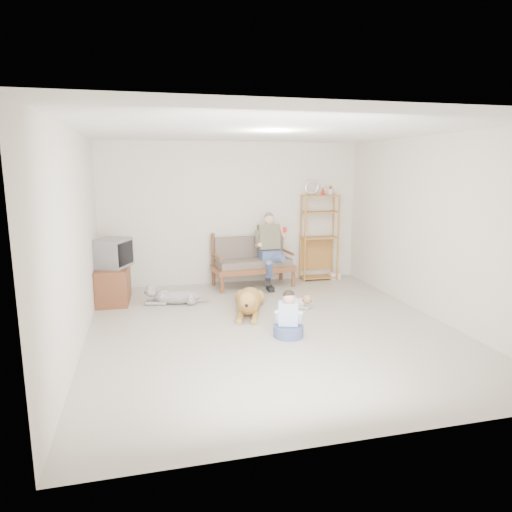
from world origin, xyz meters
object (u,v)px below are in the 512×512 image
object	(u,v)px
etagere	(319,237)
tv_stand	(113,284)
loveseat	(252,260)
golden_retriever	(249,301)

from	to	relation	value
etagere	tv_stand	bearing A→B (deg)	-170.49
tv_stand	loveseat	bearing A→B (deg)	14.15
loveseat	tv_stand	size ratio (longest dim) A/B	1.69
loveseat	etagere	distance (m)	1.47
etagere	golden_retriever	size ratio (longest dim) A/B	1.35
loveseat	golden_retriever	world-z (taller)	loveseat
loveseat	golden_retriever	distance (m)	1.70
loveseat	tv_stand	xyz separation A→B (m)	(-2.52, -0.51, -0.19)
loveseat	golden_retriever	size ratio (longest dim) A/B	1.06
etagere	golden_retriever	xyz separation A→B (m)	(-1.85, -1.76, -0.69)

